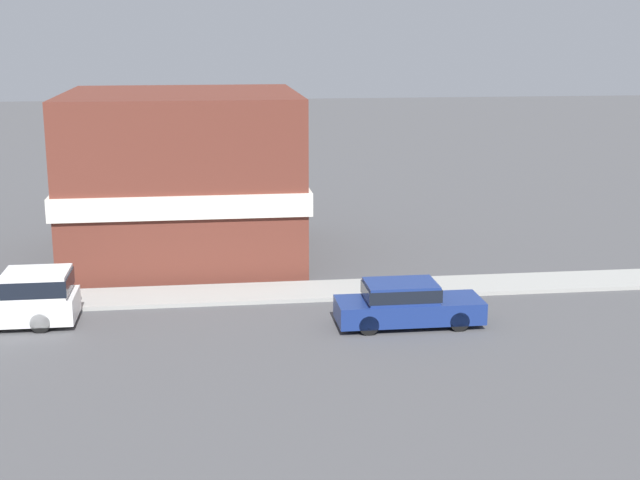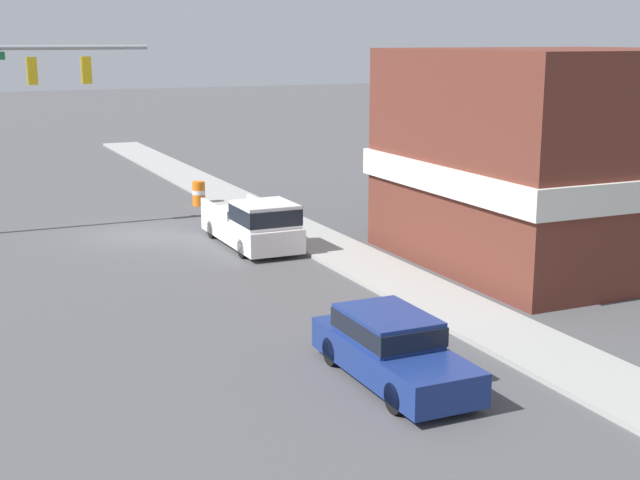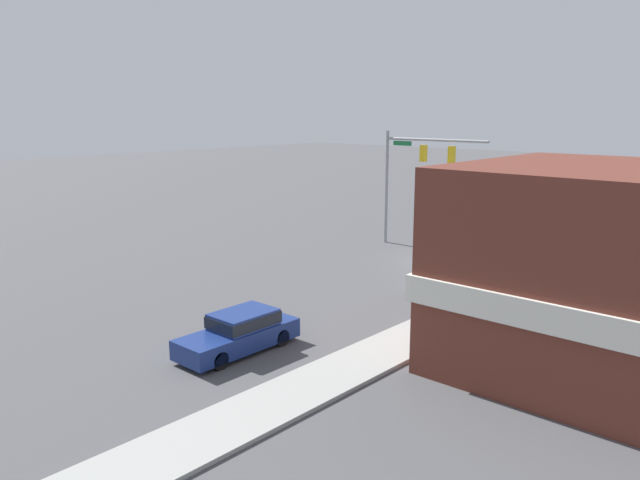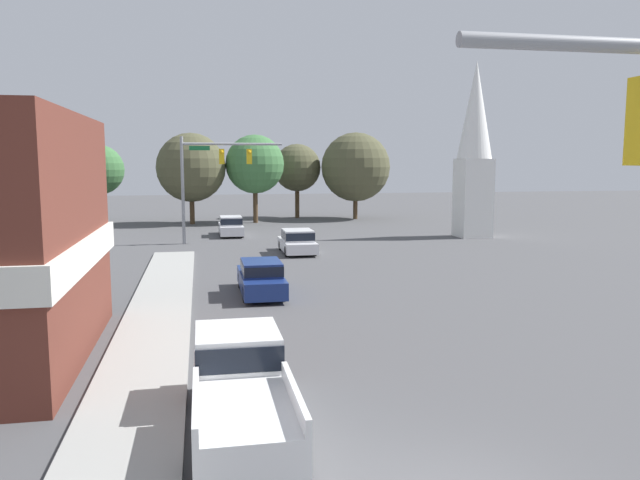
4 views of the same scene
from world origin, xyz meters
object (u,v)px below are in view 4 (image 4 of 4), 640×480
Objects in this scene: car_oncoming at (297,241)px; car_distant at (231,226)px; pickup_truck_parked at (240,383)px; car_lead at (261,277)px.

car_oncoming is 10.75m from car_distant.
car_distant reaches higher than car_oncoming.
car_oncoming is 0.98× the size of car_distant.
car_lead is at bearing 82.54° from pickup_truck_parked.
pickup_truck_parked is at bearing 78.37° from car_oncoming.
car_oncoming is 25.51m from pickup_truck_parked.
car_distant reaches higher than car_lead.
car_distant is 35.14m from pickup_truck_parked.
car_oncoming is at bearing -70.30° from car_distant.
pickup_truck_parked is (-1.52, -35.11, 0.11)m from car_distant.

